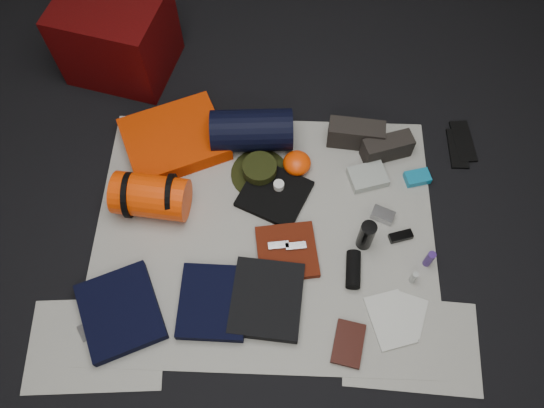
{
  "coord_description": "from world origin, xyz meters",
  "views": [
    {
      "loc": [
        0.07,
        -1.03,
        2.3
      ],
      "look_at": [
        0.03,
        0.1,
        0.1
      ],
      "focal_mm": 35.0,
      "sensor_mm": 36.0,
      "label": 1
    }
  ],
  "objects_px": {
    "red_cabinet": "(117,36)",
    "stuff_sack": "(151,196)",
    "sleeping_pad": "(175,139)",
    "compact_camera": "(383,215)",
    "paperback_book": "(348,344)",
    "water_bottle": "(366,235)",
    "navy_duffel": "(252,130)"
  },
  "relations": [
    {
      "from": "red_cabinet",
      "to": "stuff_sack",
      "type": "bearing_deg",
      "value": -58.53
    },
    {
      "from": "sleeping_pad",
      "to": "compact_camera",
      "type": "xyz_separation_m",
      "value": [
        1.04,
        -0.38,
        -0.02
      ]
    },
    {
      "from": "paperback_book",
      "to": "sleeping_pad",
      "type": "bearing_deg",
      "value": 142.42
    },
    {
      "from": "water_bottle",
      "to": "paperback_book",
      "type": "distance_m",
      "value": 0.49
    },
    {
      "from": "navy_duffel",
      "to": "paperback_book",
      "type": "distance_m",
      "value": 1.12
    },
    {
      "from": "water_bottle",
      "to": "paperback_book",
      "type": "relative_size",
      "value": 0.96
    },
    {
      "from": "red_cabinet",
      "to": "compact_camera",
      "type": "distance_m",
      "value": 1.66
    },
    {
      "from": "sleeping_pad",
      "to": "paperback_book",
      "type": "relative_size",
      "value": 2.57
    },
    {
      "from": "stuff_sack",
      "to": "navy_duffel",
      "type": "distance_m",
      "value": 0.6
    },
    {
      "from": "stuff_sack",
      "to": "compact_camera",
      "type": "xyz_separation_m",
      "value": [
        1.1,
        -0.02,
        -0.08
      ]
    },
    {
      "from": "stuff_sack",
      "to": "compact_camera",
      "type": "height_order",
      "value": "stuff_sack"
    },
    {
      "from": "navy_duffel",
      "to": "red_cabinet",
      "type": "bearing_deg",
      "value": 141.95
    },
    {
      "from": "water_bottle",
      "to": "compact_camera",
      "type": "distance_m",
      "value": 0.18
    },
    {
      "from": "stuff_sack",
      "to": "water_bottle",
      "type": "bearing_deg",
      "value": -9.07
    },
    {
      "from": "red_cabinet",
      "to": "navy_duffel",
      "type": "height_order",
      "value": "red_cabinet"
    },
    {
      "from": "navy_duffel",
      "to": "paperback_book",
      "type": "relative_size",
      "value": 2.14
    },
    {
      "from": "sleeping_pad",
      "to": "water_bottle",
      "type": "distance_m",
      "value": 1.08
    },
    {
      "from": "compact_camera",
      "to": "paperback_book",
      "type": "bearing_deg",
      "value": -83.49
    },
    {
      "from": "water_bottle",
      "to": "compact_camera",
      "type": "xyz_separation_m",
      "value": [
        0.1,
        0.14,
        -0.07
      ]
    },
    {
      "from": "stuff_sack",
      "to": "water_bottle",
      "type": "height_order",
      "value": "stuff_sack"
    },
    {
      "from": "red_cabinet",
      "to": "water_bottle",
      "type": "distance_m",
      "value": 1.66
    },
    {
      "from": "red_cabinet",
      "to": "sleeping_pad",
      "type": "distance_m",
      "value": 0.65
    },
    {
      "from": "sleeping_pad",
      "to": "navy_duffel",
      "type": "bearing_deg",
      "value": 3.64
    },
    {
      "from": "sleeping_pad",
      "to": "paperback_book",
      "type": "bearing_deg",
      "value": -49.2
    },
    {
      "from": "sleeping_pad",
      "to": "water_bottle",
      "type": "height_order",
      "value": "water_bottle"
    },
    {
      "from": "stuff_sack",
      "to": "paperback_book",
      "type": "distance_m",
      "value": 1.12
    },
    {
      "from": "navy_duffel",
      "to": "water_bottle",
      "type": "xyz_separation_m",
      "value": [
        0.55,
        -0.55,
        -0.02
      ]
    },
    {
      "from": "sleeping_pad",
      "to": "stuff_sack",
      "type": "relative_size",
      "value": 1.4
    },
    {
      "from": "sleeping_pad",
      "to": "water_bottle",
      "type": "relative_size",
      "value": 2.68
    },
    {
      "from": "stuff_sack",
      "to": "paperback_book",
      "type": "xyz_separation_m",
      "value": [
        0.92,
        -0.63,
        -0.09
      ]
    },
    {
      "from": "red_cabinet",
      "to": "stuff_sack",
      "type": "height_order",
      "value": "red_cabinet"
    },
    {
      "from": "red_cabinet",
      "to": "water_bottle",
      "type": "bearing_deg",
      "value": -25.35
    }
  ]
}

